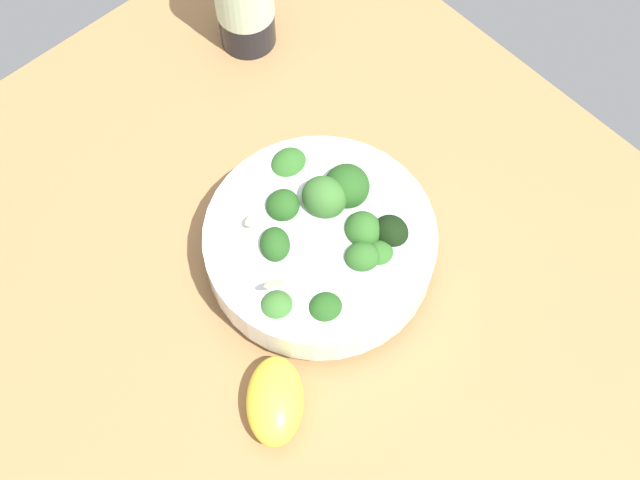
{
  "coord_description": "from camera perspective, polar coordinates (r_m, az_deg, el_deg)",
  "views": [
    {
      "loc": [
        -18.55,
        -26.9,
        67.14
      ],
      "look_at": [
        3.63,
        -2.67,
        4.0
      ],
      "focal_mm": 45.74,
      "sensor_mm": 36.0,
      "label": 1
    }
  ],
  "objects": [
    {
      "name": "bowl_of_broccoli",
      "position": [
        0.72,
        0.1,
        -0.07
      ],
      "size": [
        20.36,
        20.36,
        8.6
      ],
      "color": "white",
      "rests_on": "ground_plane"
    },
    {
      "name": "ground_plane",
      "position": [
        0.76,
        -3.37,
        -2.31
      ],
      "size": [
        69.96,
        69.96,
        3.44
      ],
      "primitive_type": "cube",
      "color": "#996D42"
    },
    {
      "name": "lemon_wedge",
      "position": [
        0.68,
        -3.17,
        -11.17
      ],
      "size": [
        8.63,
        8.81,
        3.61
      ],
      "primitive_type": "ellipsoid",
      "rotation": [
        0.0,
        0.0,
        3.97
      ],
      "color": "yellow",
      "rests_on": "ground_plane"
    }
  ]
}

